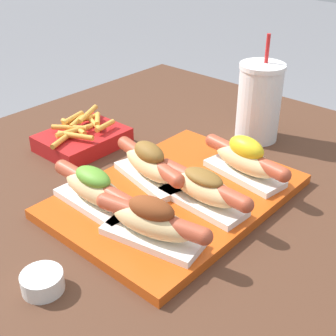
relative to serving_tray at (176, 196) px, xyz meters
The scene contains 10 objects.
patio_table 0.40m from the serving_tray, 59.06° to the left, with size 1.04×0.93×0.75m.
serving_tray is the anchor object (origin of this frame).
hot_dog_0 0.15m from the serving_tray, 154.37° to the right, with size 0.09×0.20×0.07m.
hot_dog_1 0.07m from the serving_tray, 92.43° to the right, with size 0.07×0.20×0.06m.
hot_dog_2 0.14m from the serving_tray, 25.57° to the right, with size 0.08×0.20×0.08m.
hot_dog_3 0.15m from the serving_tray, 149.48° to the left, with size 0.06×0.20×0.07m.
hot_dog_4 0.08m from the serving_tray, 93.40° to the left, with size 0.09×0.19×0.07m.
sauce_bowl 0.29m from the serving_tray, behind, with size 0.06×0.06×0.03m.
drink_cup 0.32m from the serving_tray, ahead, with size 0.10×0.10×0.23m.
fries_basket 0.29m from the serving_tray, 85.32° to the left, with size 0.18×0.13×0.06m.
Camera 1 is at (-0.59, -0.55, 1.21)m, focal length 50.00 mm.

